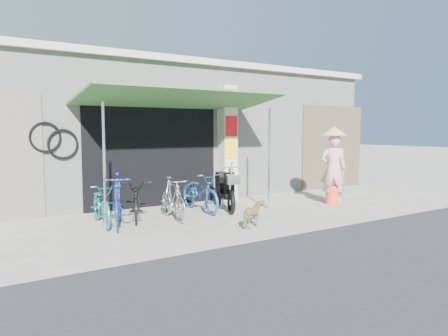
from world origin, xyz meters
TOP-DOWN VIEW (x-y plane):
  - ground at (0.00, 0.00)m, footprint 80.00×80.00m
  - bicycle_shop at (-0.00, 5.09)m, footprint 12.30×5.30m
  - shop_pillar at (0.85, 2.45)m, footprint 0.42×0.44m
  - awning at (-0.90, 1.63)m, footprint 4.60×1.88m
  - neighbour_right at (5.00, 2.59)m, footprint 2.60×0.06m
  - bike_teal at (-2.91, 1.21)m, footprint 0.75×1.63m
  - bike_blue at (-2.71, 0.90)m, footprint 1.06×1.76m
  - bike_black at (-2.15, 1.32)m, footprint 1.13×1.71m
  - bike_silver at (-1.53, 0.92)m, footprint 0.63×1.52m
  - bike_navy at (-0.60, 1.37)m, footprint 0.68×1.72m
  - street_dog at (-0.59, -0.62)m, footprint 0.66×0.51m
  - moped at (0.04, 1.32)m, footprint 0.88×1.77m
  - nun at (2.67, 0.40)m, footprint 0.75×0.74m

SIDE VIEW (x-z plane):
  - ground at x=0.00m, z-range 0.00..0.00m
  - street_dog at x=-0.59m, z-range 0.00..0.51m
  - bike_teal at x=-2.91m, z-range 0.00..0.83m
  - bike_black at x=-2.15m, z-range 0.00..0.85m
  - bike_silver at x=-1.53m, z-range 0.00..0.89m
  - bike_navy at x=-0.60m, z-range 0.00..0.89m
  - moped at x=0.04m, z-range -0.05..1.01m
  - bike_blue at x=-2.71m, z-range 0.00..1.02m
  - nun at x=2.67m, z-range -0.02..1.91m
  - neighbour_right at x=5.00m, z-range 0.00..2.60m
  - shop_pillar at x=0.85m, z-range 0.00..3.00m
  - bicycle_shop at x=0.00m, z-range 0.00..3.66m
  - awning at x=-0.90m, z-range 1.15..3.88m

